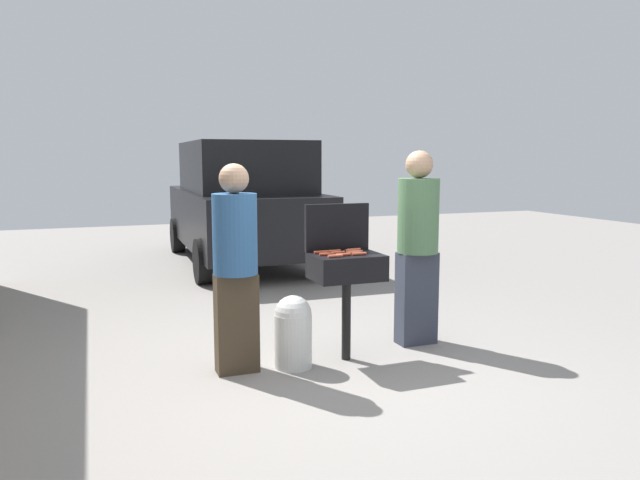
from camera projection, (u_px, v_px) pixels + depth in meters
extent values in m
plane|color=gray|center=(328.00, 371.00, 5.01)|extent=(24.00, 24.00, 0.00)
cylinder|color=black|center=(346.00, 320.00, 5.27)|extent=(0.08, 0.08, 0.72)
cube|color=black|center=(347.00, 267.00, 5.21)|extent=(0.60, 0.44, 0.22)
cube|color=black|center=(337.00, 227.00, 5.37)|extent=(0.60, 0.05, 0.42)
cylinder|color=#AD4228|center=(333.00, 251.00, 5.28)|extent=(0.13, 0.04, 0.03)
cylinder|color=#B74C33|center=(359.00, 254.00, 5.14)|extent=(0.13, 0.03, 0.03)
cylinder|color=#AD4228|center=(343.00, 255.00, 5.09)|extent=(0.13, 0.03, 0.03)
cylinder|color=#C6593D|center=(335.00, 256.00, 5.03)|extent=(0.13, 0.03, 0.03)
cylinder|color=#B74C33|center=(354.00, 250.00, 5.37)|extent=(0.13, 0.04, 0.03)
cylinder|color=#C6593D|center=(355.00, 252.00, 5.25)|extent=(0.13, 0.03, 0.03)
cylinder|color=#B74C33|center=(352.00, 250.00, 5.33)|extent=(0.13, 0.04, 0.03)
cylinder|color=#AD4228|center=(321.00, 252.00, 5.23)|extent=(0.13, 0.03, 0.03)
cylinder|color=#B74C33|center=(337.00, 253.00, 5.21)|extent=(0.13, 0.03, 0.03)
cylinder|color=#AD4228|center=(327.00, 254.00, 5.12)|extent=(0.13, 0.04, 0.03)
cylinder|color=#C6593D|center=(353.00, 253.00, 5.20)|extent=(0.13, 0.04, 0.03)
cylinder|color=silver|center=(293.00, 340.00, 5.10)|extent=(0.32, 0.32, 0.46)
sphere|color=silver|center=(293.00, 314.00, 5.07)|extent=(0.31, 0.31, 0.31)
cube|color=#3F3323|center=(237.00, 323.00, 4.96)|extent=(0.34, 0.19, 0.82)
cylinder|color=#2D598C|center=(235.00, 234.00, 4.86)|extent=(0.36, 0.36, 0.65)
sphere|color=tan|center=(234.00, 178.00, 4.80)|extent=(0.24, 0.24, 0.24)
cube|color=#333847|center=(416.00, 298.00, 5.73)|extent=(0.37, 0.20, 0.88)
cylinder|color=#4C724C|center=(418.00, 216.00, 5.63)|extent=(0.38, 0.38, 0.69)
sphere|color=tan|center=(419.00, 164.00, 5.56)|extent=(0.26, 0.26, 0.26)
cube|color=black|center=(242.00, 217.00, 10.16)|extent=(1.98, 4.43, 0.90)
cube|color=black|center=(244.00, 167.00, 9.86)|extent=(1.81, 2.63, 0.80)
cylinder|color=black|center=(324.00, 254.00, 9.09)|extent=(0.23, 0.64, 0.64)
cylinder|color=black|center=(203.00, 261.00, 8.48)|extent=(0.23, 0.64, 0.64)
cylinder|color=black|center=(270.00, 231.00, 11.96)|extent=(0.23, 0.64, 0.64)
cylinder|color=black|center=(178.00, 235.00, 11.35)|extent=(0.23, 0.64, 0.64)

